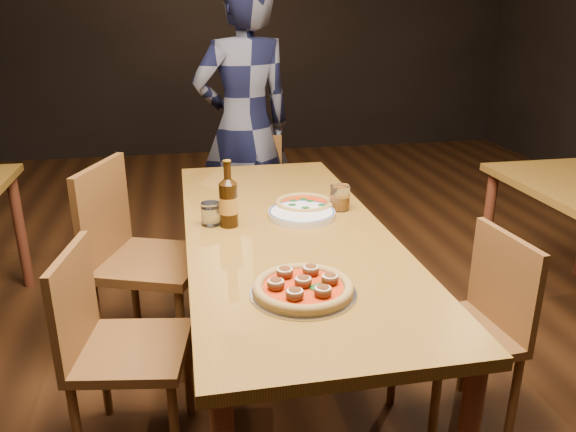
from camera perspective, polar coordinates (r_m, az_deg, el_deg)
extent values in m
plane|color=black|center=(2.64, -0.22, -16.57)|extent=(9.00, 9.00, 0.00)
plane|color=black|center=(6.59, -8.01, 19.26)|extent=(7.00, 0.00, 7.00)
cube|color=brown|center=(2.28, -0.24, -1.70)|extent=(0.80, 2.00, 0.04)
cylinder|color=brown|center=(3.26, -9.23, -2.19)|extent=(0.06, 0.06, 0.71)
cylinder|color=brown|center=(3.34, 2.49, -1.37)|extent=(0.06, 0.06, 0.71)
cylinder|color=brown|center=(3.67, -25.54, -1.41)|extent=(0.06, 0.06, 0.71)
cylinder|color=brown|center=(3.54, 19.56, -1.31)|extent=(0.06, 0.06, 0.71)
cylinder|color=#B7B7BF|center=(1.76, 1.53, -7.82)|extent=(0.33, 0.33, 0.01)
cylinder|color=#A88B46|center=(1.76, 1.54, -7.48)|extent=(0.31, 0.31, 0.02)
torus|color=#A88B46|center=(1.75, 1.54, -7.23)|extent=(0.32, 0.32, 0.03)
cylinder|color=#A82C09|center=(1.75, 1.54, -7.17)|extent=(0.25, 0.25, 0.00)
cylinder|color=#B7B7BF|center=(2.50, 1.64, 0.85)|extent=(0.28, 0.28, 0.01)
cylinder|color=#A88B46|center=(2.50, 1.65, 1.09)|extent=(0.26, 0.26, 0.02)
torus|color=#A88B46|center=(2.49, 1.65, 1.27)|extent=(0.26, 0.26, 0.03)
cylinder|color=#A82C09|center=(2.49, 1.65, 1.31)|extent=(0.20, 0.20, 0.00)
cylinder|color=white|center=(2.39, 1.41, 0.21)|extent=(0.28, 0.28, 0.03)
cylinder|color=black|center=(2.28, -6.06, 1.11)|extent=(0.07, 0.07, 0.18)
cylinder|color=black|center=(2.24, -6.18, 4.37)|extent=(0.03, 0.03, 0.09)
cylinder|color=gold|center=(2.28, -6.06, 1.11)|extent=(0.08, 0.08, 0.07)
cylinder|color=white|center=(2.32, -7.88, 0.23)|extent=(0.08, 0.08, 0.09)
cylinder|color=#AA6113|center=(2.48, 5.29, 1.88)|extent=(0.09, 0.09, 0.11)
imported|color=black|center=(3.58, -4.44, 9.05)|extent=(0.74, 0.58, 1.79)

